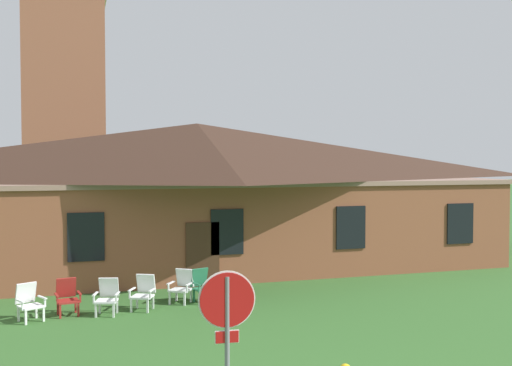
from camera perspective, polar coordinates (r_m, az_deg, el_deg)
The scene contains 9 objects.
brick_building at distance 24.44m, azimuth -5.64°, elevation -0.76°, with size 23.15×10.40×5.60m.
dome_tower at distance 40.19m, azimuth -17.81°, elevation 9.52°, with size 5.18×5.18×20.26m.
stop_sign at distance 8.49m, azimuth -2.78°, elevation -13.38°, with size 0.80×0.10×2.59m.
lawn_chair_by_porch at distance 16.62m, azimuth -20.86°, elevation -10.50°, with size 0.81×0.85×0.96m.
lawn_chair_near_door at distance 16.92m, azimuth -17.58°, elevation -10.23°, with size 0.71×0.74×0.96m.
lawn_chair_left_end at distance 16.66m, azimuth -14.00°, elevation -10.39°, with size 0.74×0.79×0.96m.
lawn_chair_middle at distance 16.96m, azimuth -10.67°, elevation -10.14°, with size 0.81×0.85×0.96m.
lawn_chair_right_end at distance 17.61m, azimuth -7.07°, elevation -9.66°, with size 0.85×0.87×0.96m.
lawn_chair_far_side at distance 17.64m, azimuth -5.13°, elevation -9.63°, with size 0.75×0.81×0.96m.
Camera 1 is at (-4.72, -6.55, 4.12)m, focal length 41.91 mm.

